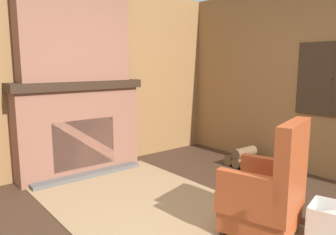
# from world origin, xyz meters

# --- Properties ---
(wood_panel_wall_left) EXTENTS (0.06, 5.42, 2.57)m
(wood_panel_wall_left) POSITION_xyz_m (-2.44, 0.00, 1.29)
(wood_panel_wall_left) COLOR olive
(wood_panel_wall_left) RESTS_ON ground
(wood_panel_wall_back) EXTENTS (5.42, 0.09, 2.57)m
(wood_panel_wall_back) POSITION_xyz_m (0.00, 2.44, 1.29)
(wood_panel_wall_back) COLOR olive
(wood_panel_wall_back) RESTS_ON ground
(fireplace_hearth) EXTENTS (0.54, 1.76, 1.27)m
(fireplace_hearth) POSITION_xyz_m (-2.24, 0.00, 0.63)
(fireplace_hearth) COLOR brown
(fireplace_hearth) RESTS_ON ground
(chimney_breast) EXTENTS (0.29, 1.46, 1.28)m
(chimney_breast) POSITION_xyz_m (-2.25, 0.00, 1.91)
(chimney_breast) COLOR brown
(chimney_breast) RESTS_ON fireplace_hearth
(area_rug) EXTENTS (3.88, 1.73, 0.01)m
(area_rug) POSITION_xyz_m (-0.23, 0.08, 0.01)
(area_rug) COLOR #997A56
(area_rug) RESTS_ON ground
(armchair) EXTENTS (0.75, 0.77, 1.04)m
(armchair) POSITION_xyz_m (0.35, 0.55, 0.37)
(armchair) COLOR #A84723
(armchair) RESTS_ON ground
(firewood_stack) EXTENTS (0.47, 0.41, 0.28)m
(firewood_stack) POSITION_xyz_m (-1.00, 2.00, 0.11)
(firewood_stack) COLOR brown
(firewood_stack) RESTS_ON ground
(oil_lamp_vase) EXTENTS (0.11, 0.11, 0.28)m
(oil_lamp_vase) POSITION_xyz_m (-2.28, -0.47, 1.37)
(oil_lamp_vase) COLOR silver
(oil_lamp_vase) RESTS_ON fireplace_hearth
(storage_case) EXTENTS (0.16, 0.25, 0.14)m
(storage_case) POSITION_xyz_m (-2.28, 0.49, 1.34)
(storage_case) COLOR black
(storage_case) RESTS_ON fireplace_hearth
(decorative_plate_on_mantel) EXTENTS (0.07, 0.28, 0.27)m
(decorative_plate_on_mantel) POSITION_xyz_m (-2.30, -0.01, 1.41)
(decorative_plate_on_mantel) COLOR #336093
(decorative_plate_on_mantel) RESTS_ON fireplace_hearth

